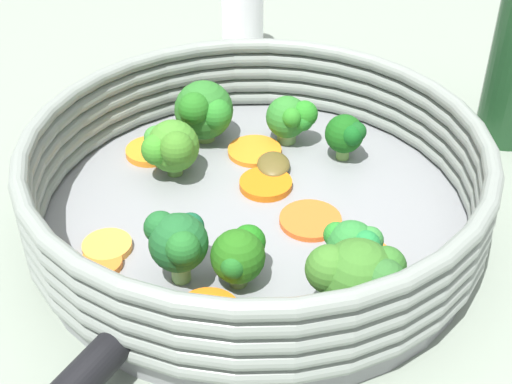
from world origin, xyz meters
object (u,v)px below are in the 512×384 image
(carrot_slice_0, at_px, (310,220))
(carrot_slice_1, at_px, (255,151))
(skillet, at_px, (256,217))
(broccoli_floret_6, at_px, (204,111))
(carrot_slice_7, at_px, (151,151))
(salt_shaker, at_px, (242,8))
(carrot_slice_5, at_px, (107,246))
(broccoli_floret_5, at_px, (294,118))
(broccoli_floret_2, at_px, (178,241))
(carrot_slice_2, at_px, (210,314))
(mushroom_piece_0, at_px, (276,165))
(carrot_slice_4, at_px, (101,264))
(broccoli_floret_4, at_px, (354,245))
(broccoli_floret_7, at_px, (170,147))
(broccoli_floret_1, at_px, (240,255))
(broccoli_floret_3, at_px, (347,134))
(carrot_slice_3, at_px, (360,258))
(carrot_slice_6, at_px, (264,184))
(broccoli_floret_0, at_px, (359,277))

(carrot_slice_0, bearing_deg, carrot_slice_1, 129.07)
(skillet, bearing_deg, broccoli_floret_6, 129.69)
(carrot_slice_7, bearing_deg, salt_shaker, 87.80)
(carrot_slice_5, height_order, broccoli_floret_5, broccoli_floret_5)
(carrot_slice_0, bearing_deg, broccoli_floret_2, -131.10)
(skillet, xyz_separation_m, carrot_slice_2, (0.00, -0.11, 0.01))
(broccoli_floret_6, bearing_deg, carrot_slice_7, -140.37)
(mushroom_piece_0, bearing_deg, salt_shaker, 111.98)
(carrot_slice_1, xyz_separation_m, carrot_slice_5, (-0.06, -0.14, 0.00))
(carrot_slice_4, xyz_separation_m, broccoli_floret_5, (0.09, 0.18, 0.02))
(carrot_slice_2, relative_size, broccoli_floret_4, 1.01)
(salt_shaker, bearing_deg, carrot_slice_7, -92.20)
(carrot_slice_4, height_order, broccoli_floret_5, broccoli_floret_5)
(carrot_slice_4, bearing_deg, carrot_slice_7, 98.18)
(mushroom_piece_0, bearing_deg, carrot_slice_0, -55.11)
(broccoli_floret_5, relative_size, salt_shaker, 0.40)
(broccoli_floret_7, height_order, mushroom_piece_0, broccoli_floret_7)
(carrot_slice_2, xyz_separation_m, broccoli_floret_1, (0.01, 0.03, 0.02))
(broccoli_floret_1, distance_m, salt_shaker, 0.37)
(carrot_slice_0, height_order, carrot_slice_1, same)
(skillet, height_order, broccoli_floret_7, broccoli_floret_7)
(broccoli_floret_3, xyz_separation_m, broccoli_floret_5, (-0.05, 0.01, 0.00))
(carrot_slice_1, distance_m, carrot_slice_3, 0.15)
(broccoli_floret_1, distance_m, broccoli_floret_5, 0.17)
(salt_shaker, bearing_deg, carrot_slice_2, -76.71)
(broccoli_floret_1, height_order, broccoli_floret_4, same)
(carrot_slice_4, bearing_deg, carrot_slice_0, 33.52)
(carrot_slice_4, relative_size, broccoli_floret_6, 0.53)
(carrot_slice_4, bearing_deg, broccoli_floret_1, 6.32)
(carrot_slice_7, height_order, broccoli_floret_1, broccoli_floret_1)
(skillet, bearing_deg, broccoli_floret_4, -32.41)
(broccoli_floret_2, bearing_deg, carrot_slice_1, 87.53)
(carrot_slice_6, height_order, broccoli_floret_1, broccoli_floret_1)
(carrot_slice_6, bearing_deg, carrot_slice_3, -37.89)
(broccoli_floret_3, relative_size, broccoli_floret_7, 0.84)
(broccoli_floret_5, bearing_deg, broccoli_floret_0, -66.41)
(carrot_slice_2, height_order, broccoli_floret_5, broccoli_floret_5)
(carrot_slice_3, bearing_deg, broccoli_floret_3, 104.18)
(carrot_slice_0, relative_size, broccoli_floret_4, 1.13)
(broccoli_floret_2, relative_size, broccoli_floret_5, 1.23)
(carrot_slice_5, relative_size, broccoli_floret_1, 0.79)
(broccoli_floret_1, xyz_separation_m, broccoli_floret_7, (-0.08, 0.10, 0.00))
(carrot_slice_0, relative_size, broccoli_floret_0, 0.75)
(broccoli_floret_4, height_order, mushroom_piece_0, broccoli_floret_4)
(carrot_slice_2, relative_size, broccoli_floret_0, 0.67)
(carrot_slice_1, distance_m, broccoli_floret_0, 0.19)
(broccoli_floret_3, bearing_deg, carrot_slice_1, -172.04)
(carrot_slice_0, height_order, carrot_slice_4, same)
(carrot_slice_3, bearing_deg, carrot_slice_0, 142.23)
(carrot_slice_3, distance_m, broccoli_floret_7, 0.17)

